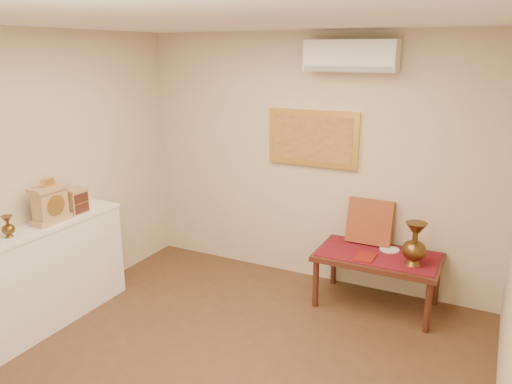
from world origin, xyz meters
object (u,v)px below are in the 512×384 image
Objects in this scene: brass_urn_tall at (415,239)px; wooden_chest at (76,201)px; mantel_clock at (50,204)px; low_table at (378,261)px; display_ledge at (32,282)px.

brass_urn_tall is 3.24m from wooden_chest.
wooden_chest is at bearing 90.44° from mantel_clock.
mantel_clock is 0.34× the size of low_table.
brass_urn_tall is at bearing 30.52° from display_ledge.
wooden_chest is (-3.00, -1.20, 0.29)m from brass_urn_tall.
wooden_chest is 0.20× the size of low_table.
brass_urn_tall is 0.42× the size of low_table.
wooden_chest is at bearing -158.19° from brass_urn_tall.
mantel_clock is (0.03, 0.28, 0.66)m from display_ledge.
wooden_chest is at bearing -153.91° from low_table.
display_ledge is 4.93× the size of mantel_clock.
brass_urn_tall is at bearing 26.63° from mantel_clock.
mantel_clock reaches higher than wooden_chest.
brass_urn_tall reaches higher than low_table.
brass_urn_tall is 1.23× the size of mantel_clock.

